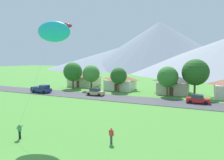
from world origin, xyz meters
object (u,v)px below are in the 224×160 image
Objects in this scene: tree_left_of_center at (195,72)px; parked_car_red_west_end at (198,99)px; kite_flyer_with_kite at (54,32)px; parked_car_tan_mid_west at (95,92)px; tree_near_right at (168,77)px; pickup_truck_navy_west_side at (42,89)px; house_right_center at (174,84)px; tree_center at (119,76)px; house_rightmost at (84,78)px; tree_right_of_center at (91,74)px; house_leftmost at (120,82)px; watcher_person at (111,135)px; tree_far_right at (73,72)px.

parked_car_red_west_end is (0.76, -7.07, -4.74)m from tree_left_of_center.
kite_flyer_with_kite is (-15.65, -22.37, 10.87)m from parked_car_red_west_end.
kite_flyer_with_kite is at bearing -73.40° from parked_car_tan_mid_west.
tree_near_right reaches higher than pickup_truck_navy_west_side.
kite_flyer_with_kite reaches higher than parked_car_red_west_end.
tree_center is (-13.25, -4.09, 1.86)m from house_right_center.
tree_right_of_center is at bearing -47.45° from house_rightmost.
house_leftmost is 0.92× the size of house_rightmost.
house_right_center is 1.56× the size of pickup_truck_navy_west_side.
kite_flyer_with_kite reaches higher than pickup_truck_navy_west_side.
watcher_person is (7.94, -1.26, -10.86)m from kite_flyer_with_kite.
house_leftmost is at bearing 39.26° from pickup_truck_navy_west_side.
tree_center is 1.50× the size of parked_car_red_west_end.
kite_flyer_with_kite reaches higher than house_right_center.
parked_car_red_west_end is 29.38m from kite_flyer_with_kite.
tree_right_of_center is 13.37m from pickup_truck_navy_west_side.
house_right_center reaches higher than parked_car_tan_mid_west.
tree_near_right is at bearing -15.80° from house_rightmost.
parked_car_red_west_end is 0.33× the size of kite_flyer_with_kite.
tree_left_of_center reaches higher than house_leftmost.
tree_center reaches higher than house_leftmost.
tree_center is at bearing -1.58° from tree_far_right.
parked_car_red_west_end is 22.18m from parked_car_tan_mid_west.
watcher_person is (-7.71, -23.62, 0.01)m from parked_car_red_west_end.
pickup_truck_navy_west_side is at bearing 144.01° from watcher_person.
tree_center reaches higher than pickup_truck_navy_west_side.
parked_car_red_west_end is 1.00× the size of parked_car_tan_mid_west.
house_right_center is 28.04m from tree_far_right.
kite_flyer_with_kite is (11.29, -28.34, 7.13)m from tree_right_of_center.
tree_right_of_center is 4.16× the size of watcher_person.
tree_far_right reaches higher than tree_center.
tree_left_of_center is 32.72m from tree_far_right.
house_right_center is 1.17× the size of tree_right_of_center.
house_rightmost is 1.14× the size of tree_far_right.
tree_near_right is at bearing -1.27° from tree_right_of_center.
kite_flyer_with_kite is at bearing -124.98° from parked_car_red_west_end.
kite_flyer_with_kite reaches higher than tree_center.
house_rightmost is at bearing 154.89° from tree_center.
watcher_person is at bearing -93.23° from house_right_center.
house_rightmost is at bearing 129.80° from parked_car_tan_mid_west.
kite_flyer_with_kite is at bearing -116.82° from tree_left_of_center.
house_right_center is 27.88m from house_rightmost.
parked_car_tan_mid_west is (-22.17, -0.48, 0.00)m from parked_car_red_west_end.
house_rightmost is 1.25× the size of tree_right_of_center.
tree_far_right is at bearing 121.46° from kite_flyer_with_kite.
house_right_center is at bearing 7.60° from tree_far_right.
tree_right_of_center is at bearing -177.18° from tree_center.
house_rightmost is 33.48m from tree_left_of_center.
tree_right_of_center is at bearing -177.60° from tree_left_of_center.
tree_near_right is at bearing -20.03° from house_leftmost.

